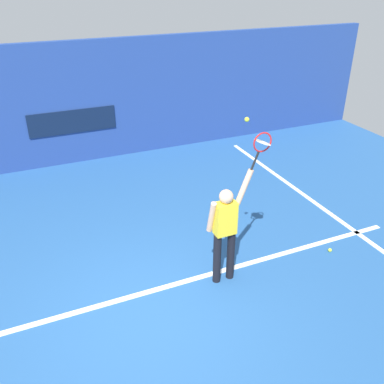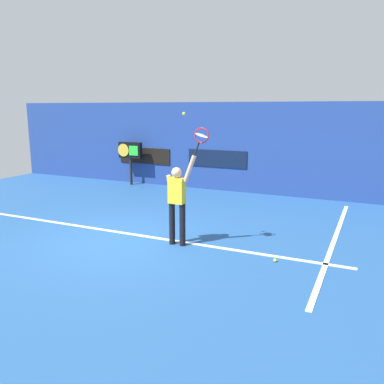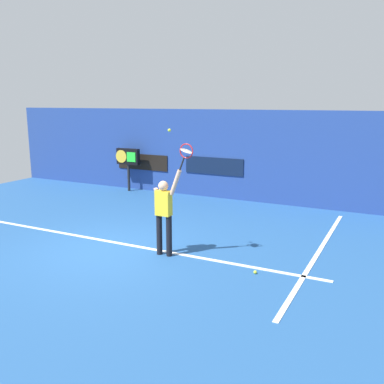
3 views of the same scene
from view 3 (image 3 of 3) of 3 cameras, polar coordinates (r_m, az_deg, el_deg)
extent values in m
plane|color=#23518C|center=(10.18, -11.39, -7.57)|extent=(18.00, 18.00, 0.00)
cube|color=navy|center=(15.11, 3.16, 5.10)|extent=(18.00, 0.20, 3.10)
cube|color=#0C1933|center=(15.06, 2.95, 3.49)|extent=(2.20, 0.03, 0.60)
cube|color=black|center=(16.49, -6.64, 4.01)|extent=(2.20, 0.03, 0.60)
cube|color=white|center=(10.54, -9.74, -6.77)|extent=(10.00, 0.10, 0.01)
cube|color=white|center=(10.19, 16.54, -7.78)|extent=(0.10, 7.00, 0.01)
cylinder|color=black|center=(9.59, -4.39, -5.69)|extent=(0.13, 0.13, 0.92)
cylinder|color=black|center=(9.47, -3.09, -5.91)|extent=(0.13, 0.13, 0.92)
cube|color=yellow|center=(9.33, -3.83, -1.49)|extent=(0.34, 0.20, 0.55)
sphere|color=#D8A884|center=(9.25, -3.86, 0.83)|extent=(0.22, 0.22, 0.22)
cylinder|color=#D8A884|center=(9.08, -2.22, 1.28)|extent=(0.29, 0.09, 0.57)
cylinder|color=#D8A884|center=(9.49, -4.63, -1.12)|extent=(0.09, 0.23, 0.58)
cylinder|color=black|center=(8.94, -1.36, 3.79)|extent=(0.14, 0.03, 0.29)
torus|color=red|center=(8.85, -0.76, 5.51)|extent=(0.41, 0.02, 0.41)
cylinder|color=silver|center=(8.85, -0.76, 5.51)|extent=(0.25, 0.27, 0.10)
sphere|color=#CCE033|center=(8.90, -3.04, 8.25)|extent=(0.07, 0.07, 0.07)
cylinder|color=black|center=(16.47, -8.46, 1.92)|extent=(0.10, 0.10, 1.03)
cube|color=black|center=(16.35, -8.55, 4.73)|extent=(0.95, 0.18, 0.60)
cylinder|color=gold|center=(16.41, -9.46, 4.72)|extent=(0.48, 0.02, 0.48)
cube|color=#26D833|center=(16.14, -8.15, 4.65)|extent=(0.38, 0.02, 0.36)
sphere|color=#CCE033|center=(8.74, 8.44, -10.56)|extent=(0.07, 0.07, 0.07)
camera|label=1|loc=(7.98, -43.66, 18.00)|focal=39.45mm
camera|label=2|loc=(1.07, -33.40, -16.10)|focal=37.51mm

